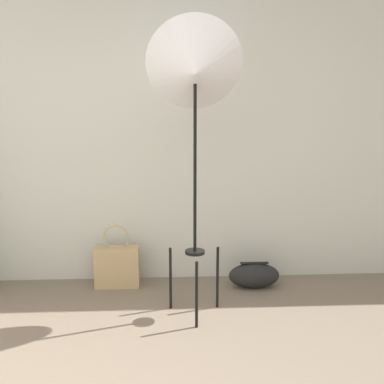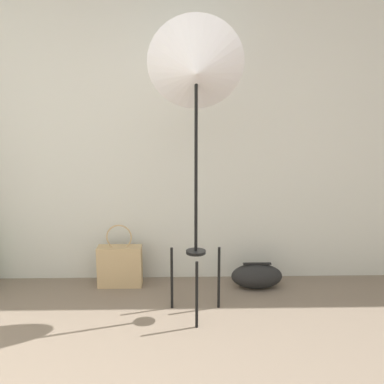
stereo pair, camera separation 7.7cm
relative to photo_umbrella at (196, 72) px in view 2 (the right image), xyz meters
name	(u,v)px [view 2 (the right image)]	position (x,y,z in m)	size (l,w,h in m)	color
wall_back	(173,125)	(-0.16, 0.72, -0.37)	(8.00, 0.05, 2.60)	beige
photo_umbrella	(196,72)	(0.00, 0.00, 0.00)	(0.64, 0.44, 2.03)	black
tote_bag	(120,265)	(-0.60, 0.52, -1.50)	(0.36, 0.14, 0.52)	tan
duffel_bag	(257,276)	(0.51, 0.44, -1.57)	(0.41, 0.20, 0.21)	black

